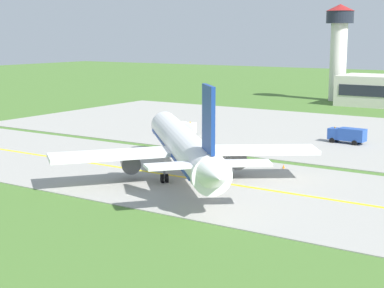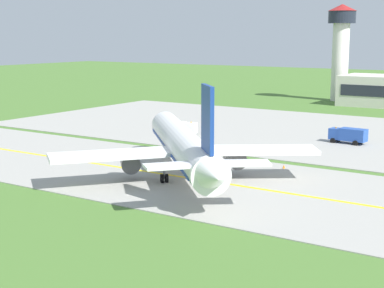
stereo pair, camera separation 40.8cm
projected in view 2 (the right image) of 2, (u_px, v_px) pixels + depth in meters
ground_plane at (190, 179)px, 73.67m from camera, size 500.00×500.00×0.00m
taxiway_strip at (190, 178)px, 73.66m from camera, size 240.00×28.00×0.10m
apron_pad at (373, 138)px, 102.79m from camera, size 140.00×52.00×0.10m
taxiway_centreline at (190, 178)px, 73.65m from camera, size 220.00×0.60×0.01m
airplane_lead at (184, 146)px, 72.79m from camera, size 30.61×31.82×12.70m
service_truck_fuel at (348, 135)px, 97.09m from camera, size 6.13×2.67×2.60m
service_truck_catering at (180, 127)px, 105.05m from camera, size 6.33×3.67×2.65m
control_tower at (341, 43)px, 159.33m from camera, size 7.60×7.60×25.55m
traffic_cone_near_edge at (284, 167)px, 79.01m from camera, size 0.44×0.44×0.60m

